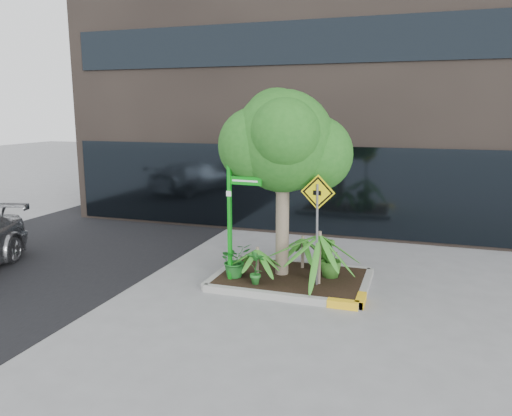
% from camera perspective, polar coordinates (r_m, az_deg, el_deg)
% --- Properties ---
extents(ground, '(80.00, 80.00, 0.00)m').
position_cam_1_polar(ground, '(10.89, 2.62, -8.87)').
color(ground, gray).
rests_on(ground, ground).
extents(asphalt_road, '(7.00, 80.00, 0.01)m').
position_cam_1_polar(asphalt_road, '(14.02, -23.99, -5.23)').
color(asphalt_road, black).
rests_on(asphalt_road, ground).
extents(planter, '(3.35, 2.36, 0.15)m').
position_cam_1_polar(planter, '(11.05, 4.18, -8.03)').
color(planter, '#9E9E99').
rests_on(planter, ground).
extents(tree, '(2.80, 2.49, 4.21)m').
position_cam_1_polar(tree, '(10.67, 3.14, 7.61)').
color(tree, gray).
rests_on(tree, ground).
extents(palm_front, '(1.27, 1.27, 1.41)m').
position_cam_1_polar(palm_front, '(10.35, 7.31, -3.05)').
color(palm_front, gray).
rests_on(palm_front, ground).
extents(palm_left, '(0.79, 0.79, 0.88)m').
position_cam_1_polar(palm_left, '(10.68, 0.17, -4.73)').
color(palm_left, gray).
rests_on(palm_left, ground).
extents(palm_back, '(0.85, 0.85, 0.95)m').
position_cam_1_polar(palm_back, '(11.44, 5.39, -3.43)').
color(palm_back, gray).
rests_on(palm_back, ground).
extents(shrub_a, '(0.96, 0.96, 0.76)m').
position_cam_1_polar(shrub_a, '(10.90, -2.40, -5.93)').
color(shrub_a, '#1C6220').
rests_on(shrub_a, planter).
extents(shrub_b, '(0.69, 0.69, 0.88)m').
position_cam_1_polar(shrub_b, '(10.99, 8.57, -5.57)').
color(shrub_b, '#326D20').
rests_on(shrub_b, planter).
extents(shrub_c, '(0.42, 0.42, 0.74)m').
position_cam_1_polar(shrub_c, '(10.43, 0.01, -6.75)').
color(shrub_c, '#247426').
rests_on(shrub_c, planter).
extents(shrub_d, '(0.60, 0.60, 0.77)m').
position_cam_1_polar(shrub_d, '(11.54, 8.00, -5.01)').
color(shrub_d, '#275F1B').
rests_on(shrub_d, planter).
extents(street_sign_post, '(0.78, 0.78, 2.63)m').
position_cam_1_polar(street_sign_post, '(10.51, -2.67, -0.41)').
color(street_sign_post, '#0D9917').
rests_on(street_sign_post, ground).
extents(cattle_sign, '(0.71, 0.16, 2.32)m').
position_cam_1_polar(cattle_sign, '(10.12, 7.04, -0.40)').
color(cattle_sign, slate).
rests_on(cattle_sign, ground).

